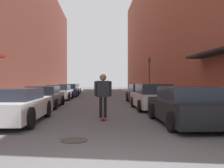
% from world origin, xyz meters
% --- Properties ---
extents(ground, '(100.08, 100.08, 0.00)m').
position_xyz_m(ground, '(0.00, 18.20, 0.00)').
color(ground, '#515154').
extents(curb_strip_left, '(1.80, 45.49, 0.12)m').
position_xyz_m(curb_strip_left, '(-5.08, 22.75, 0.06)').
color(curb_strip_left, gray).
rests_on(curb_strip_left, ground).
extents(curb_strip_right, '(1.80, 45.49, 0.12)m').
position_xyz_m(curb_strip_right, '(5.08, 22.75, 0.06)').
color(curb_strip_right, gray).
rests_on(curb_strip_right, ground).
extents(building_row_left, '(4.90, 45.49, 13.66)m').
position_xyz_m(building_row_left, '(-7.97, 22.74, 6.83)').
color(building_row_left, brown).
rests_on(building_row_left, ground).
extents(building_row_right, '(4.90, 45.49, 15.50)m').
position_xyz_m(building_row_right, '(7.98, 22.74, 7.75)').
color(building_row_right, brown).
rests_on(building_row_right, ground).
extents(parked_car_left_0, '(1.97, 4.46, 1.28)m').
position_xyz_m(parked_car_left_0, '(-3.05, 5.62, 0.64)').
color(parked_car_left_0, silver).
rests_on(parked_car_left_0, ground).
extents(parked_car_left_1, '(1.92, 4.71, 1.26)m').
position_xyz_m(parked_car_left_1, '(-3.19, 11.34, 0.61)').
color(parked_car_left_1, '#232326').
rests_on(parked_car_left_1, ground).
extents(parked_car_left_2, '(2.06, 4.22, 1.26)m').
position_xyz_m(parked_car_left_2, '(-3.24, 17.33, 0.62)').
color(parked_car_left_2, silver).
rests_on(parked_car_left_2, ground).
extents(parked_car_left_3, '(2.00, 4.19, 1.28)m').
position_xyz_m(parked_car_left_3, '(-3.01, 22.14, 0.62)').
color(parked_car_left_3, navy).
rests_on(parked_car_left_3, ground).
extents(parked_car_left_4, '(2.04, 4.67, 1.27)m').
position_xyz_m(parked_car_left_4, '(-3.25, 27.62, 0.62)').
color(parked_car_left_4, silver).
rests_on(parked_car_left_4, ground).
extents(parked_car_right_0, '(2.05, 4.38, 1.35)m').
position_xyz_m(parked_car_right_0, '(3.15, 4.89, 0.65)').
color(parked_car_right_0, black).
rests_on(parked_car_right_0, ground).
extents(parked_car_right_1, '(2.01, 4.05, 1.41)m').
position_xyz_m(parked_car_right_1, '(3.01, 9.70, 0.67)').
color(parked_car_right_1, silver).
rests_on(parked_car_right_1, ground).
extents(parked_car_right_2, '(2.03, 3.98, 1.34)m').
position_xyz_m(parked_car_right_2, '(3.24, 14.30, 0.64)').
color(parked_car_right_2, '#232326').
rests_on(parked_car_right_2, ground).
extents(skateboarder, '(0.70, 0.78, 1.83)m').
position_xyz_m(skateboarder, '(0.21, 6.24, 1.13)').
color(skateboarder, '#B2231E').
rests_on(skateboarder, ground).
extents(manhole_cover, '(0.70, 0.70, 0.02)m').
position_xyz_m(manhole_cover, '(-0.62, 2.69, 0.01)').
color(manhole_cover, '#332D28').
rests_on(manhole_cover, ground).
extents(traffic_light, '(0.16, 0.22, 3.70)m').
position_xyz_m(traffic_light, '(4.96, 19.96, 2.39)').
color(traffic_light, '#2D2D2D').
rests_on(traffic_light, curb_strip_right).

